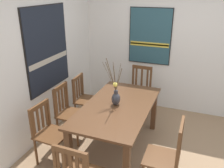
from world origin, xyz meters
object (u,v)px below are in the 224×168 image
Objects in this scene: centerpiece_vase at (116,96)px; chair_3 at (85,98)px; dining_table at (118,112)px; chair_2 at (49,132)px; painting_on_back_wall at (47,49)px; painting_on_side_wall at (150,36)px; chair_4 at (167,156)px; chair_1 at (69,112)px; chair_0 at (139,91)px.

chair_3 is (0.56, 0.81, -0.43)m from centerpiece_vase.
dining_table is at bearing -95.50° from centerpiece_vase.
chair_2 is 1.34m from painting_on_back_wall.
painting_on_back_wall is at bearing 131.34° from chair_3.
painting_on_back_wall is (0.18, 1.25, 0.56)m from centerpiece_vase.
chair_3 is at bearing -48.66° from painting_on_back_wall.
painting_on_side_wall reaches higher than chair_2.
dining_table is 0.25m from centerpiece_vase.
centerpiece_vase is 0.52× the size of painting_on_back_wall.
chair_4 is at bearing -122.52° from centerpiece_vase.
painting_on_back_wall is (-0.39, 0.44, 0.99)m from chair_3.
chair_2 is at bearing 91.77° from chair_4.
chair_2 is 0.66× the size of painting_on_back_wall.
chair_1 reaches higher than chair_3.
painting_on_back_wall is (0.73, 2.12, 0.96)m from chair_4.
centerpiece_vase is (0.00, 0.04, 0.25)m from dining_table.
chair_4 is at bearing -123.49° from dining_table.
centerpiece_vase reaches higher than chair_1.
chair_1 is 1.78m from chair_4.
dining_table is 1.53m from painting_on_back_wall.
dining_table is at bearing 179.82° from chair_0.
dining_table is 1.27× the size of painting_on_back_wall.
painting_on_back_wall is 2.01m from painting_on_side_wall.
painting_on_side_wall is at bearing -38.78° from chair_3.
dining_table is 1.92× the size of chair_2.
chair_1 is 0.69× the size of painting_on_back_wall.
chair_0 is 1.08× the size of chair_2.
dining_table is 1.03m from chair_2.
chair_1 is at bearing 151.50° from painting_on_side_wall.
centerpiece_vase is at bearing 57.48° from chair_4.
chair_1 is at bearing 3.71° from chair_2.
painting_on_back_wall reaches higher than painting_on_side_wall.
chair_1 is at bearing -112.58° from painting_on_back_wall.
painting_on_side_wall is at bearing -28.50° from chair_1.
painting_on_side_wall reaches higher than centerpiece_vase.
dining_table is 2.46× the size of centerpiece_vase.
centerpiece_vase is 0.78× the size of chair_2.
chair_1 is (0.00, 0.82, -0.42)m from centerpiece_vase.
dining_table is 0.88m from chair_1.
chair_0 reaches higher than dining_table.
chair_3 is at bearing 128.07° from chair_0.
chair_0 is 0.72× the size of painting_on_back_wall.
painting_on_back_wall reaches higher than dining_table.
chair_1 is 0.86× the size of painting_on_side_wall.
dining_table is at bearing -90.42° from chair_1.
chair_1 is (0.01, 0.86, -0.17)m from dining_table.
chair_4 reaches higher than chair_3.
centerpiece_vase is 1.38m from painting_on_back_wall.
chair_2 is 0.82× the size of painting_on_side_wall.
chair_3 is at bearing 56.31° from chair_4.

